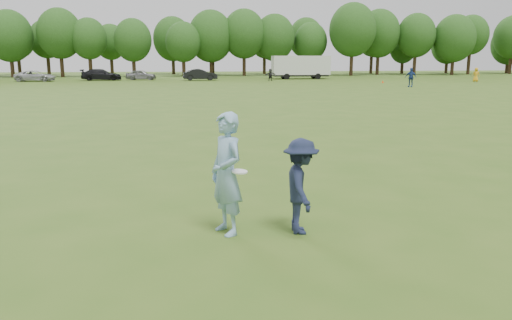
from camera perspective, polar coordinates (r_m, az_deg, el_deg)
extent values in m
plane|color=#365818|center=(8.70, 0.30, -8.71)|extent=(200.00, 200.00, 0.00)
imported|color=#81A9C8|center=(8.58, -3.38, -1.59)|extent=(0.80, 0.92, 2.13)
imported|color=#1A213A|center=(8.69, 5.14, -2.99)|extent=(0.68, 1.11, 1.68)
imported|color=navy|center=(54.43, 17.27, 9.00)|extent=(1.18, 1.09, 1.94)
imported|color=gold|center=(68.42, 23.84, 8.91)|extent=(1.00, 1.00, 1.75)
imported|color=black|center=(65.08, 1.66, 9.71)|extent=(1.50, 0.65, 1.57)
imported|color=#ACACB1|center=(69.54, -23.91, 8.76)|extent=(4.86, 2.30, 1.34)
imported|color=black|center=(69.52, -17.27, 9.29)|extent=(5.26, 2.43, 1.49)
imported|color=slate|center=(69.54, -13.00, 9.46)|extent=(4.13, 2.03, 1.35)
imported|color=black|center=(67.08, -6.41, 9.66)|extent=(4.59, 1.85, 1.48)
cone|color=#E5420C|center=(61.99, 14.28, 8.67)|extent=(0.28, 0.28, 0.30)
cylinder|color=white|center=(8.41, -1.89, -1.32)|extent=(0.29, 0.29, 0.06)
cube|color=silver|center=(71.32, 5.12, 10.74)|extent=(8.00, 2.50, 2.60)
cube|color=black|center=(71.35, 5.10, 9.61)|extent=(7.60, 2.30, 0.25)
cylinder|color=black|center=(69.67, 3.54, 9.51)|extent=(0.80, 0.25, 0.80)
cylinder|color=black|center=(72.13, 3.15, 9.59)|extent=(0.80, 0.25, 0.80)
cylinder|color=black|center=(70.67, 7.09, 9.47)|extent=(0.80, 0.25, 0.80)
cylinder|color=black|center=(73.08, 6.58, 9.55)|extent=(0.80, 0.25, 0.80)
cube|color=#333333|center=(70.50, 1.56, 9.67)|extent=(1.20, 0.15, 0.12)
cylinder|color=#332114|center=(85.29, -26.10, 9.58)|extent=(0.56, 0.56, 3.25)
ellipsoid|color=#204115|center=(85.33, -26.37, 12.59)|extent=(6.76, 6.76, 7.78)
cylinder|color=#332114|center=(83.76, -21.30, 10.11)|extent=(0.56, 0.56, 3.71)
ellipsoid|color=#204115|center=(83.83, -21.54, 13.31)|extent=(6.68, 6.68, 7.68)
cylinder|color=#332114|center=(82.51, -18.39, 10.20)|extent=(0.56, 0.56, 3.46)
ellipsoid|color=#204115|center=(82.54, -18.58, 13.02)|extent=(5.49, 5.49, 6.31)
cylinder|color=#332114|center=(81.45, -13.77, 10.34)|extent=(0.56, 0.56, 3.14)
ellipsoid|color=#204115|center=(81.48, -13.91, 13.17)|extent=(5.78, 5.78, 6.64)
cylinder|color=#332114|center=(80.78, -8.25, 10.49)|extent=(0.56, 0.56, 3.01)
ellipsoid|color=#204115|center=(80.80, -8.33, 13.21)|extent=(5.46, 5.46, 6.28)
cylinder|color=#332114|center=(83.26, -5.14, 10.67)|extent=(0.56, 0.56, 3.23)
ellipsoid|color=#204115|center=(83.31, -5.20, 13.91)|extent=(7.29, 7.29, 8.38)
cylinder|color=#332114|center=(83.59, -1.36, 10.90)|extent=(0.56, 0.56, 3.77)
ellipsoid|color=#204115|center=(83.66, -1.38, 14.22)|extent=(6.95, 6.95, 8.00)
cylinder|color=#332114|center=(84.90, 2.10, 10.76)|extent=(0.56, 0.56, 3.33)
ellipsoid|color=#204115|center=(84.95, 2.12, 13.81)|extent=(6.71, 6.71, 7.71)
cylinder|color=#332114|center=(86.42, 6.20, 10.68)|extent=(0.56, 0.56, 3.22)
ellipsoid|color=#204115|center=(86.45, 6.26, 13.31)|extent=(5.54, 5.54, 6.37)
cylinder|color=#332114|center=(85.33, 10.84, 10.85)|extent=(0.56, 0.56, 4.15)
ellipsoid|color=#204115|center=(85.44, 10.98, 14.40)|extent=(7.59, 7.59, 8.73)
cylinder|color=#332114|center=(90.65, 13.72, 10.70)|extent=(0.56, 0.56, 3.95)
ellipsoid|color=#204115|center=(90.73, 13.88, 13.86)|extent=(7.16, 7.16, 8.24)
cylinder|color=#332114|center=(91.79, 17.66, 10.48)|extent=(0.56, 0.56, 3.90)
ellipsoid|color=#204115|center=(91.86, 17.85, 13.41)|extent=(6.49, 6.49, 7.46)
cylinder|color=#332114|center=(93.57, 21.52, 10.01)|extent=(0.56, 0.56, 3.16)
ellipsoid|color=#204115|center=(93.61, 21.73, 12.78)|extent=(6.99, 6.99, 8.04)
cylinder|color=#332114|center=(97.84, 23.13, 10.26)|extent=(0.56, 0.56, 4.29)
ellipsoid|color=#204115|center=(97.91, 23.36, 13.00)|extent=(6.02, 6.02, 6.93)
cylinder|color=#332114|center=(104.08, 27.06, 9.78)|extent=(0.56, 0.56, 3.68)
cylinder|color=#332114|center=(96.35, -25.44, 9.86)|extent=(0.56, 0.56, 3.62)
ellipsoid|color=#204115|center=(96.39, -25.67, 12.39)|extent=(5.80, 5.80, 6.67)
cylinder|color=#332114|center=(92.40, -22.63, 10.05)|extent=(0.56, 0.56, 3.61)
ellipsoid|color=#204115|center=(92.44, -22.83, 12.63)|extent=(5.58, 5.58, 6.42)
cylinder|color=#332114|center=(90.91, -16.15, 10.37)|extent=(0.56, 0.56, 3.29)
ellipsoid|color=#204115|center=(90.94, -16.29, 12.82)|extent=(5.30, 5.30, 6.09)
cylinder|color=#332114|center=(91.51, -9.42, 10.67)|extent=(0.56, 0.56, 3.28)
ellipsoid|color=#204115|center=(91.55, -9.52, 13.50)|extent=(6.78, 6.78, 7.79)
cylinder|color=#332114|center=(90.05, -4.95, 10.71)|extent=(0.56, 0.56, 3.11)
ellipsoid|color=#204115|center=(90.07, -4.99, 13.15)|extent=(5.34, 5.34, 6.14)
cylinder|color=#332114|center=(92.42, 0.96, 10.90)|extent=(0.56, 0.56, 3.50)
ellipsoid|color=#204115|center=(92.44, 0.97, 13.25)|extent=(4.82, 4.82, 5.54)
cylinder|color=#332114|center=(94.49, 5.66, 10.95)|extent=(0.56, 0.56, 3.80)
ellipsoid|color=#204115|center=(94.55, 5.71, 13.74)|extent=(6.34, 6.34, 7.29)
cylinder|color=#332114|center=(96.34, 13.02, 10.74)|extent=(0.56, 0.56, 3.84)
ellipsoid|color=#204115|center=(96.38, 13.14, 13.17)|extent=(5.09, 5.09, 5.86)
cylinder|color=#332114|center=(97.37, 16.35, 10.21)|extent=(0.56, 0.56, 2.58)
ellipsoid|color=#204115|center=(97.37, 16.46, 12.18)|extent=(4.86, 4.86, 5.59)
cylinder|color=#332114|center=(102.83, 20.92, 9.98)|extent=(0.56, 0.56, 2.62)
ellipsoid|color=#204115|center=(102.84, 21.08, 12.15)|extent=(6.11, 6.11, 7.02)
cylinder|color=#332114|center=(107.70, 26.75, 9.53)|extent=(0.56, 0.56, 2.54)
ellipsoid|color=#204115|center=(107.71, 26.95, 11.66)|extent=(6.47, 6.47, 7.44)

